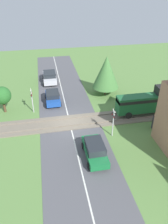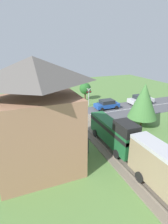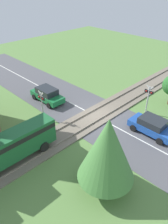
{
  "view_description": "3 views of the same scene",
  "coord_description": "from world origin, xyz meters",
  "px_view_note": "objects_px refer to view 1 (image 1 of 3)",
  "views": [
    {
      "loc": [
        19.5,
        -2.19,
        13.34
      ],
      "look_at": [
        0.0,
        1.58,
        1.2
      ],
      "focal_mm": 35.0,
      "sensor_mm": 36.0,
      "label": 1
    },
    {
      "loc": [
        7.91,
        21.12,
        9.09
      ],
      "look_at": [
        0.0,
        1.58,
        1.2
      ],
      "focal_mm": 28.0,
      "sensor_mm": 36.0,
      "label": 2
    },
    {
      "loc": [
        -11.47,
        12.98,
        11.48
      ],
      "look_at": [
        0.0,
        1.58,
        1.2
      ],
      "focal_mm": 35.0,
      "sensor_mm": 36.0,
      "label": 3
    }
  ],
  "objects_px": {
    "crossing_signal_west_approach": "(32,98)",
    "crossing_signal_east_approach": "(113,120)",
    "car_near_crossing": "(53,97)",
    "car_far_side": "(95,150)",
    "car_behind_queue": "(50,77)",
    "pedestrian_by_station": "(154,122)"
  },
  "relations": [
    {
      "from": "pedestrian_by_station",
      "to": "car_behind_queue",
      "type": "bearing_deg",
      "value": -144.96
    },
    {
      "from": "crossing_signal_east_approach",
      "to": "pedestrian_by_station",
      "type": "xyz_separation_m",
      "value": [
        -0.45,
        4.61,
        -1.12
      ]
    },
    {
      "from": "car_near_crossing",
      "to": "crossing_signal_west_approach",
      "type": "distance_m",
      "value": 3.34
    },
    {
      "from": "car_far_side",
      "to": "pedestrian_by_station",
      "type": "bearing_deg",
      "value": 113.57
    },
    {
      "from": "car_behind_queue",
      "to": "crossing_signal_west_approach",
      "type": "relative_size",
      "value": 1.44
    },
    {
      "from": "crossing_signal_west_approach",
      "to": "car_behind_queue",
      "type": "bearing_deg",
      "value": 164.29
    },
    {
      "from": "car_near_crossing",
      "to": "crossing_signal_west_approach",
      "type": "height_order",
      "value": "crossing_signal_west_approach"
    },
    {
      "from": "car_near_crossing",
      "to": "car_behind_queue",
      "type": "relative_size",
      "value": 0.9
    },
    {
      "from": "crossing_signal_east_approach",
      "to": "car_behind_queue",
      "type": "bearing_deg",
      "value": -160.07
    },
    {
      "from": "car_far_side",
      "to": "car_near_crossing",
      "type": "bearing_deg",
      "value": -164.87
    },
    {
      "from": "car_behind_queue",
      "to": "pedestrian_by_station",
      "type": "xyz_separation_m",
      "value": [
        14.1,
        9.89,
        -0.02
      ]
    },
    {
      "from": "car_far_side",
      "to": "car_behind_queue",
      "type": "height_order",
      "value": "car_behind_queue"
    },
    {
      "from": "crossing_signal_west_approach",
      "to": "crossing_signal_east_approach",
      "type": "relative_size",
      "value": 1.0
    },
    {
      "from": "car_near_crossing",
      "to": "car_far_side",
      "type": "xyz_separation_m",
      "value": [
        10.65,
        2.88,
        0.03
      ]
    },
    {
      "from": "crossing_signal_east_approach",
      "to": "car_far_side",
      "type": "bearing_deg",
      "value": -42.65
    },
    {
      "from": "car_far_side",
      "to": "pedestrian_by_station",
      "type": "height_order",
      "value": "pedestrian_by_station"
    },
    {
      "from": "car_behind_queue",
      "to": "crossing_signal_west_approach",
      "type": "xyz_separation_m",
      "value": [
        8.53,
        -2.4,
        1.1
      ]
    },
    {
      "from": "car_near_crossing",
      "to": "car_behind_queue",
      "type": "bearing_deg",
      "value": 180.0
    },
    {
      "from": "car_far_side",
      "to": "car_behind_queue",
      "type": "relative_size",
      "value": 0.93
    },
    {
      "from": "car_behind_queue",
      "to": "car_near_crossing",
      "type": "bearing_deg",
      "value": -0.0
    },
    {
      "from": "crossing_signal_west_approach",
      "to": "car_near_crossing",
      "type": "bearing_deg",
      "value": 130.15
    },
    {
      "from": "car_far_side",
      "to": "car_behind_queue",
      "type": "bearing_deg",
      "value": -170.47
    }
  ]
}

